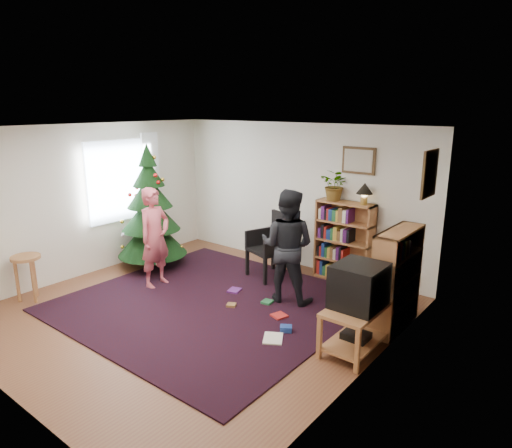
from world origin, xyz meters
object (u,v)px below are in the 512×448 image
Objects in this scene: bookshelf_back at (344,241)px; crt_tv at (359,286)px; armchair at (274,242)px; person_standing at (155,238)px; christmas_tree at (151,217)px; potted_plant at (336,185)px; person_by_chair at (287,246)px; tv_stand at (357,324)px; picture_right at (430,174)px; picture_back at (359,161)px; bookshelf_right at (396,278)px; stool at (27,266)px; table_lamp at (365,190)px.

crt_tv is (1.18, -1.89, 0.14)m from bookshelf_back.
person_standing is at bearing -110.36° from armchair.
bookshelf_back is at bearing 27.37° from christmas_tree.
armchair is at bearing -144.61° from potted_plant.
crt_tv is at bearing 140.93° from person_by_chair.
tv_stand is 0.57× the size of person_by_chair.
christmas_tree is (-4.37, -0.93, -1.05)m from picture_right.
picture_back is 1.30m from bookshelf_back.
bookshelf_right is at bearing 171.77° from person_by_chair.
stool is (-3.21, -3.59, -0.14)m from bookshelf_back.
tv_stand is 0.88× the size of armchair.
christmas_tree is 4.13m from crt_tv.
armchair is at bearing 179.37° from picture_right.
table_lamp is (-0.88, 1.89, 0.73)m from crt_tv.
tv_stand is 1.65m from person_by_chair.
bookshelf_back is (2.94, 1.52, -0.24)m from christmas_tree.
stool is 2.01× the size of table_lamp.
picture_right is 2.13m from person_by_chair.
potted_plant is at bearing 126.00° from crt_tv.
table_lamp is (2.49, 2.06, 0.74)m from person_standing.
bookshelf_right is 1.37× the size of tv_stand.
bookshelf_right is 3.63m from person_standing.
christmas_tree is at bearing 82.47° from stool.
person_by_chair is (0.74, -0.68, 0.25)m from armchair.
table_lamp is at bearing -128.76° from person_by_chair.
christmas_tree is 0.93m from person_standing.
bookshelf_back is (-1.43, 0.59, -1.29)m from picture_right.
bookshelf_right is 2.35m from armchair.
bookshelf_back is 1.28m from person_by_chair.
stool is at bearing -158.90° from crt_tv.
bookshelf_right reaches higher than stool.
person_by_chair reaches higher than stool.
picture_back is 0.25× the size of christmas_tree.
person_standing reaches higher than stool.
tv_stand is 1.64× the size of crt_tv.
stool is (-3.32, -3.72, -1.42)m from picture_back.
person_by_chair reaches higher than bookshelf_back.
picture_right is 0.88× the size of stool.
picture_back is 3.38m from person_standing.
bookshelf_back reaches higher than stool.
person_standing is 2.96m from potted_plant.
table_lamp is (0.30, 0.00, 0.86)m from bookshelf_back.
potted_plant is at bearing 180.00° from table_lamp.
tv_stand is at bearing -91.84° from person_standing.
person_by_chair is (-1.69, -0.66, -1.12)m from picture_right.
christmas_tree is 4.34× the size of potted_plant.
stool is at bearing -97.53° from christmas_tree.
christmas_tree is 2.19m from armchair.
crt_tv is (1.07, -2.03, -1.15)m from picture_back.
table_lamp is at bearing -55.04° from person_standing.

